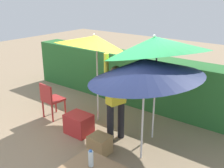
{
  "coord_description": "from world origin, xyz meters",
  "views": [
    {
      "loc": [
        3.27,
        -3.93,
        2.99
      ],
      "look_at": [
        0.0,
        0.3,
        1.1
      ],
      "focal_mm": 42.99,
      "sensor_mm": 36.0,
      "label": 1
    }
  ],
  "objects_px": {
    "chair_plastic": "(51,99)",
    "crate_cardboard": "(100,145)",
    "bottle_water": "(91,158)",
    "umbrella_orange": "(95,43)",
    "cooler_box": "(79,124)",
    "umbrella_yellow": "(156,46)",
    "person_vendor": "(116,98)",
    "umbrella_rainbow": "(144,68)"
  },
  "relations": [
    {
      "from": "umbrella_orange",
      "to": "crate_cardboard",
      "type": "xyz_separation_m",
      "value": [
        0.96,
        -1.03,
        -1.7
      ]
    },
    {
      "from": "umbrella_orange",
      "to": "chair_plastic",
      "type": "distance_m",
      "value": 1.77
    },
    {
      "from": "umbrella_yellow",
      "to": "cooler_box",
      "type": "distance_m",
      "value": 2.35
    },
    {
      "from": "crate_cardboard",
      "to": "person_vendor",
      "type": "bearing_deg",
      "value": 96.4
    },
    {
      "from": "chair_plastic",
      "to": "bottle_water",
      "type": "height_order",
      "value": "bottle_water"
    },
    {
      "from": "umbrella_rainbow",
      "to": "cooler_box",
      "type": "distance_m",
      "value": 2.19
    },
    {
      "from": "umbrella_rainbow",
      "to": "umbrella_orange",
      "type": "bearing_deg",
      "value": 157.6
    },
    {
      "from": "umbrella_orange",
      "to": "bottle_water",
      "type": "xyz_separation_m",
      "value": [
        1.8,
        -2.19,
        -1.01
      ]
    },
    {
      "from": "bottle_water",
      "to": "person_vendor",
      "type": "bearing_deg",
      "value": 117.24
    },
    {
      "from": "crate_cardboard",
      "to": "bottle_water",
      "type": "relative_size",
      "value": 1.59
    },
    {
      "from": "person_vendor",
      "to": "umbrella_orange",
      "type": "bearing_deg",
      "value": 154.14
    },
    {
      "from": "umbrella_yellow",
      "to": "person_vendor",
      "type": "distance_m",
      "value": 1.29
    },
    {
      "from": "cooler_box",
      "to": "crate_cardboard",
      "type": "bearing_deg",
      "value": -19.64
    },
    {
      "from": "umbrella_rainbow",
      "to": "crate_cardboard",
      "type": "bearing_deg",
      "value": -154.73
    },
    {
      "from": "person_vendor",
      "to": "cooler_box",
      "type": "xyz_separation_m",
      "value": [
        -0.79,
        -0.29,
        -0.71
      ]
    },
    {
      "from": "umbrella_yellow",
      "to": "bottle_water",
      "type": "xyz_separation_m",
      "value": [
        0.34,
        -2.25,
        -1.11
      ]
    },
    {
      "from": "umbrella_orange",
      "to": "cooler_box",
      "type": "bearing_deg",
      "value": -81.45
    },
    {
      "from": "umbrella_orange",
      "to": "umbrella_yellow",
      "type": "bearing_deg",
      "value": 2.45
    },
    {
      "from": "umbrella_orange",
      "to": "crate_cardboard",
      "type": "height_order",
      "value": "umbrella_orange"
    },
    {
      "from": "umbrella_orange",
      "to": "umbrella_yellow",
      "type": "distance_m",
      "value": 1.46
    },
    {
      "from": "umbrella_orange",
      "to": "umbrella_yellow",
      "type": "height_order",
      "value": "umbrella_yellow"
    },
    {
      "from": "umbrella_yellow",
      "to": "bottle_water",
      "type": "distance_m",
      "value": 2.53
    },
    {
      "from": "person_vendor",
      "to": "cooler_box",
      "type": "relative_size",
      "value": 3.42
    },
    {
      "from": "crate_cardboard",
      "to": "bottle_water",
      "type": "height_order",
      "value": "bottle_water"
    },
    {
      "from": "crate_cardboard",
      "to": "bottle_water",
      "type": "xyz_separation_m",
      "value": [
        0.84,
        -1.16,
        0.69
      ]
    },
    {
      "from": "person_vendor",
      "to": "chair_plastic",
      "type": "xyz_separation_m",
      "value": [
        -1.84,
        -0.15,
        -0.42
      ]
    },
    {
      "from": "chair_plastic",
      "to": "bottle_water",
      "type": "bearing_deg",
      "value": -30.28
    },
    {
      "from": "person_vendor",
      "to": "crate_cardboard",
      "type": "xyz_separation_m",
      "value": [
        0.07,
        -0.6,
        -0.75
      ]
    },
    {
      "from": "umbrella_yellow",
      "to": "crate_cardboard",
      "type": "height_order",
      "value": "umbrella_yellow"
    },
    {
      "from": "umbrella_orange",
      "to": "crate_cardboard",
      "type": "distance_m",
      "value": 2.21
    },
    {
      "from": "umbrella_rainbow",
      "to": "person_vendor",
      "type": "relative_size",
      "value": 1.1
    },
    {
      "from": "chair_plastic",
      "to": "crate_cardboard",
      "type": "xyz_separation_m",
      "value": [
        1.9,
        -0.44,
        -0.33
      ]
    },
    {
      "from": "person_vendor",
      "to": "bottle_water",
      "type": "bearing_deg",
      "value": -62.76
    },
    {
      "from": "umbrella_rainbow",
      "to": "umbrella_orange",
      "type": "xyz_separation_m",
      "value": [
        -1.68,
        0.69,
        0.13
      ]
    },
    {
      "from": "cooler_box",
      "to": "umbrella_yellow",
      "type": "bearing_deg",
      "value": 30.33
    },
    {
      "from": "umbrella_rainbow",
      "to": "umbrella_yellow",
      "type": "height_order",
      "value": "umbrella_yellow"
    },
    {
      "from": "chair_plastic",
      "to": "crate_cardboard",
      "type": "distance_m",
      "value": 1.98
    },
    {
      "from": "umbrella_rainbow",
      "to": "bottle_water",
      "type": "relative_size",
      "value": 8.59
    },
    {
      "from": "crate_cardboard",
      "to": "chair_plastic",
      "type": "bearing_deg",
      "value": 166.95
    },
    {
      "from": "umbrella_yellow",
      "to": "chair_plastic",
      "type": "height_order",
      "value": "umbrella_yellow"
    },
    {
      "from": "umbrella_yellow",
      "to": "cooler_box",
      "type": "relative_size",
      "value": 4.49
    },
    {
      "from": "umbrella_orange",
      "to": "bottle_water",
      "type": "bearing_deg",
      "value": -50.59
    }
  ]
}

